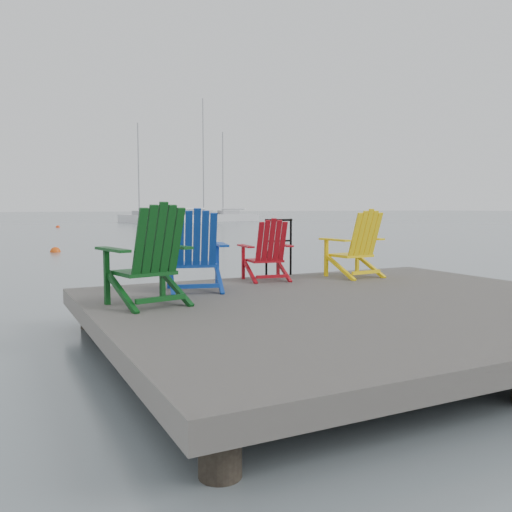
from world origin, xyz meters
name	(u,v)px	position (x,y,z in m)	size (l,w,h in m)	color
ground	(360,342)	(0.00, 0.00, 0.00)	(400.00, 400.00, 0.00)	slate
dock	(361,313)	(0.00, 0.00, 0.35)	(6.00, 5.00, 1.40)	#292724
handrail	(279,241)	(0.25, 2.45, 1.04)	(0.48, 0.04, 0.90)	black
chair_green	(150,256)	(-2.29, 0.76, 1.05)	(0.99, 0.93, 1.10)	#0B3E13
chair_blue	(195,251)	(-1.49, 1.49, 1.02)	(0.95, 0.90, 1.03)	#0F389B
chair_red	(267,250)	(-0.20, 1.98, 0.95)	(0.78, 0.73, 0.89)	#A10B15
chair_yellow	(356,244)	(1.22, 1.73, 1.01)	(0.86, 0.80, 1.02)	yellow
sailboat_near	(141,219)	(10.21, 49.52, 0.36)	(3.22, 7.64, 10.37)	silver
sailboat_mid	(201,218)	(17.27, 51.06, 0.35)	(9.69, 8.03, 13.69)	white
sailboat_far	(226,218)	(20.31, 51.17, 0.36)	(7.47, 3.00, 10.18)	silver
buoy_a	(55,252)	(-1.74, 15.21, 0.00)	(0.36, 0.36, 0.36)	#D8490C
buoy_c	(165,230)	(6.99, 30.83, 0.00)	(0.40, 0.40, 0.40)	red
buoy_d	(58,227)	(1.12, 40.00, 0.00)	(0.33, 0.33, 0.33)	#EB3A0D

